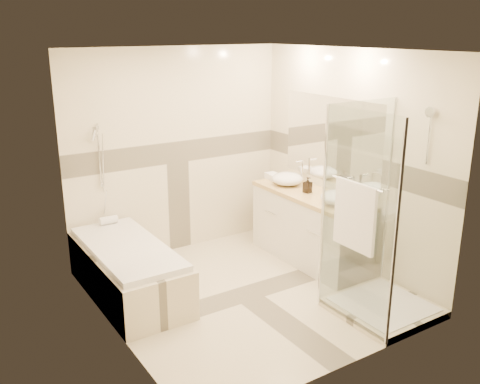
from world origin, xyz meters
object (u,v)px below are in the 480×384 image
vanity (310,227)px  amenity_bottle_a (308,185)px  amenity_bottle_b (308,187)px  shower_enclosure (372,265)px  vessel_sink_far (337,197)px  bathtub (128,268)px  vessel_sink_near (287,179)px

vanity → amenity_bottle_a: amenity_bottle_a is taller
amenity_bottle_a → amenity_bottle_b: (0.00, -0.01, -0.03)m
shower_enclosure → vessel_sink_far: size_ratio=5.55×
bathtub → vessel_sink_near: 2.22m
shower_enclosure → amenity_bottle_a: bearing=78.3°
vanity → vessel_sink_far: bearing=-92.5°
amenity_bottle_a → vessel_sink_far: bearing=-90.0°
vessel_sink_near → amenity_bottle_b: 0.39m
vanity → shower_enclosure: bearing=-103.0°
vessel_sink_far → amenity_bottle_a: amenity_bottle_a is taller
vanity → amenity_bottle_b: amenity_bottle_b is taller
vessel_sink_near → amenity_bottle_b: (0.00, -0.39, -0.01)m
vessel_sink_near → vessel_sink_far: bearing=-90.0°
amenity_bottle_a → amenity_bottle_b: size_ratio=1.38×
amenity_bottle_a → amenity_bottle_b: 0.03m
vessel_sink_far → amenity_bottle_a: (0.00, 0.50, 0.02)m
bathtub → amenity_bottle_a: size_ratio=9.20×
shower_enclosure → amenity_bottle_a: (0.27, 1.32, 0.44)m
bathtub → amenity_bottle_a: (2.13, -0.30, 0.64)m
vanity → amenity_bottle_b: bearing=115.9°
shower_enclosure → bathtub: bearing=138.9°
amenity_bottle_a → amenity_bottle_b: amenity_bottle_a is taller
vessel_sink_near → bathtub: bearing=-177.7°
bathtub → amenity_bottle_a: bearing=-8.0°
vanity → vessel_sink_far: 0.67m
amenity_bottle_a → shower_enclosure: bearing=-101.7°
amenity_bottle_a → vessel_sink_near: bearing=90.0°
vessel_sink_near → amenity_bottle_b: vessel_sink_near is taller
shower_enclosure → vessel_sink_near: 1.78m
shower_enclosure → amenity_bottle_a: size_ratio=11.04×
vanity → amenity_bottle_b: 0.49m
vessel_sink_far → amenity_bottle_b: vessel_sink_far is taller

